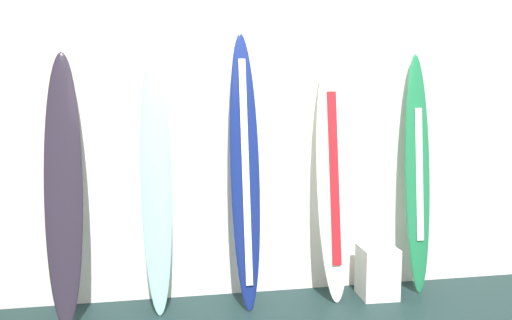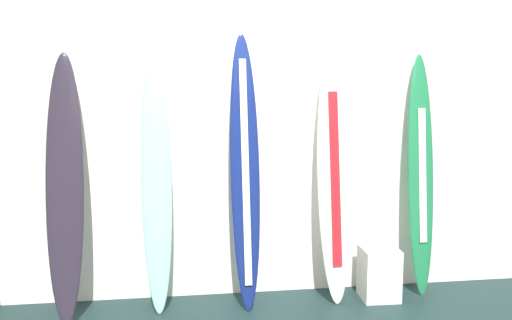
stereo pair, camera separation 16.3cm
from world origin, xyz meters
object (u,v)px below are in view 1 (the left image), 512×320
(surfboard_emerald, at_px, (417,174))
(surfboard_ivory, at_px, (333,180))
(surfboard_charcoal, at_px, (64,188))
(surfboard_seafoam, at_px, (156,181))
(surfboard_navy, at_px, (245,173))
(display_block_left, at_px, (377,272))

(surfboard_emerald, bearing_deg, surfboard_ivory, -176.96)
(surfboard_ivory, bearing_deg, surfboard_charcoal, -178.50)
(surfboard_seafoam, height_order, surfboard_navy, surfboard_navy)
(surfboard_navy, bearing_deg, surfboard_charcoal, -178.61)
(surfboard_navy, bearing_deg, surfboard_seafoam, 176.81)
(surfboard_charcoal, distance_m, surfboard_seafoam, 0.66)
(surfboard_charcoal, xyz_separation_m, surfboard_seafoam, (0.66, 0.07, 0.02))
(surfboard_emerald, height_order, display_block_left, surfboard_emerald)
(surfboard_emerald, bearing_deg, surfboard_charcoal, -178.09)
(surfboard_charcoal, distance_m, surfboard_navy, 1.34)
(surfboard_seafoam, distance_m, surfboard_navy, 0.68)
(surfboard_navy, relative_size, display_block_left, 5.08)
(surfboard_navy, bearing_deg, surfboard_ivory, 1.71)
(surfboard_seafoam, relative_size, surfboard_emerald, 1.02)
(display_block_left, bearing_deg, surfboard_charcoal, 179.70)
(surfboard_seafoam, bearing_deg, surfboard_navy, -3.19)
(surfboard_charcoal, bearing_deg, surfboard_navy, 1.39)
(surfboard_charcoal, xyz_separation_m, surfboard_ivory, (2.05, 0.05, -0.01))
(surfboard_seafoam, height_order, surfboard_ivory, surfboard_seafoam)
(surfboard_ivory, height_order, display_block_left, surfboard_ivory)
(surfboard_navy, distance_m, surfboard_ivory, 0.72)
(surfboard_charcoal, bearing_deg, surfboard_ivory, 1.50)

